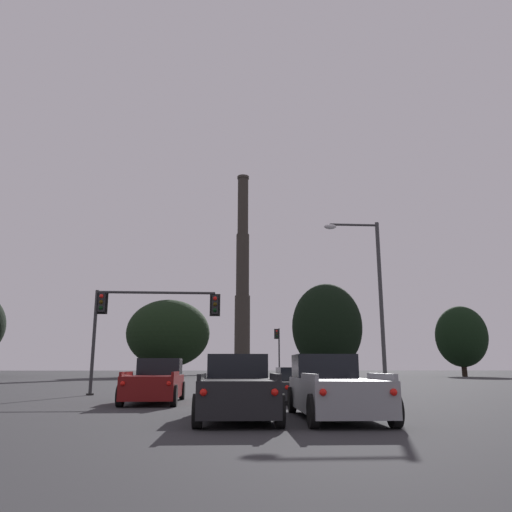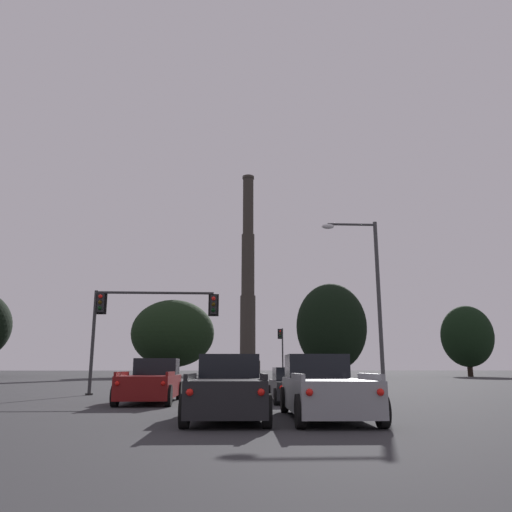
% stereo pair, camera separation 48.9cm
% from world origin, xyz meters
% --- Properties ---
extents(pickup_truck_center_lane_second, '(2.31, 5.55, 1.82)m').
position_xyz_m(pickup_truck_center_lane_second, '(0.28, 15.17, 0.80)').
color(pickup_truck_center_lane_second, black).
rests_on(pickup_truck_center_lane_second, ground_plane).
extents(sedan_right_lane_front, '(2.06, 4.73, 1.43)m').
position_xyz_m(sedan_right_lane_front, '(3.07, 22.00, 0.67)').
color(sedan_right_lane_front, black).
rests_on(sedan_right_lane_front, ground_plane).
extents(pickup_truck_left_lane_front, '(2.20, 5.51, 1.82)m').
position_xyz_m(pickup_truck_left_lane_front, '(-2.91, 22.09, 0.80)').
color(pickup_truck_left_lane_front, maroon).
rests_on(pickup_truck_left_lane_front, ground_plane).
extents(pickup_truck_right_lane_second, '(2.32, 5.55, 1.82)m').
position_xyz_m(pickup_truck_right_lane_second, '(3.03, 14.98, 0.80)').
color(pickup_truck_right_lane_second, gray).
rests_on(pickup_truck_right_lane_second, ground_plane).
extents(traffic_light_far_right, '(0.78, 0.50, 6.24)m').
position_xyz_m(traffic_light_far_right, '(6.94, 62.63, 4.08)').
color(traffic_light_far_right, '#2D2D30').
rests_on(traffic_light_far_right, ground_plane).
extents(traffic_light_overhead_left, '(6.96, 0.50, 5.58)m').
position_xyz_m(traffic_light_overhead_left, '(-4.69, 27.98, 4.32)').
color(traffic_light_overhead_left, '#2D2D30').
rests_on(traffic_light_overhead_left, ground_plane).
extents(street_lamp, '(2.91, 0.36, 8.84)m').
position_xyz_m(street_lamp, '(7.43, 24.86, 5.37)').
color(street_lamp, '#38383A').
rests_on(street_lamp, ground_plane).
extents(smokestack, '(6.66, 6.66, 55.19)m').
position_xyz_m(smokestack, '(5.66, 134.96, 21.61)').
color(smokestack, '#2B2722').
rests_on(smokestack, ground_plane).
extents(treeline_right_mid, '(11.21, 10.09, 14.79)m').
position_xyz_m(treeline_right_mid, '(16.84, 79.65, 7.84)').
color(treeline_right_mid, black).
rests_on(treeline_right_mid, ground_plane).
extents(treeline_center_left, '(13.76, 12.39, 12.62)m').
position_xyz_m(treeline_center_left, '(-8.88, 84.88, 7.05)').
color(treeline_center_left, black).
rests_on(treeline_center_left, ground_plane).
extents(treeline_center_right, '(8.64, 7.77, 11.77)m').
position_xyz_m(treeline_center_right, '(40.59, 82.98, 6.64)').
color(treeline_center_right, black).
rests_on(treeline_center_right, ground_plane).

